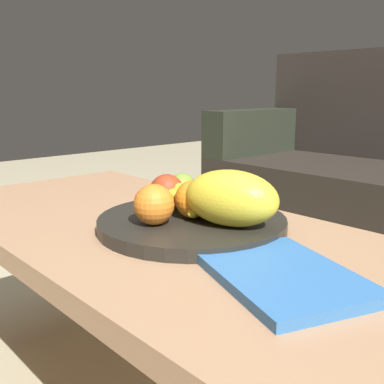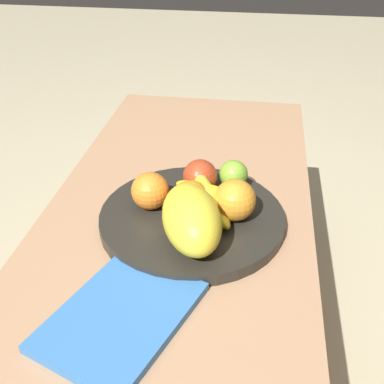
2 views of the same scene
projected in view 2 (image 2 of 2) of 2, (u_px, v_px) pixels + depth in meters
ground_plane at (180, 353)px, 1.23m from camera, size 8.00×8.00×0.00m
coffee_table at (177, 232)px, 1.01m from camera, size 1.29×0.56×0.44m
fruit_bowl at (192, 218)px, 0.96m from camera, size 0.37×0.37×0.03m
melon_large_front at (192, 219)px, 0.84m from camera, size 0.20×0.16×0.10m
orange_front at (235, 200)px, 0.91m from camera, size 0.08×0.08×0.08m
orange_left at (150, 191)px, 0.95m from camera, size 0.08×0.08×0.08m
orange_right at (190, 199)px, 0.92m from camera, size 0.07×0.07×0.07m
apple_front at (200, 177)px, 1.00m from camera, size 0.07×0.07×0.07m
apple_left at (233, 174)px, 1.02m from camera, size 0.06×0.06×0.06m
banana_bunch at (210, 200)px, 0.94m from camera, size 0.16×0.15×0.06m
magazine at (121, 316)px, 0.74m from camera, size 0.30×0.26×0.02m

